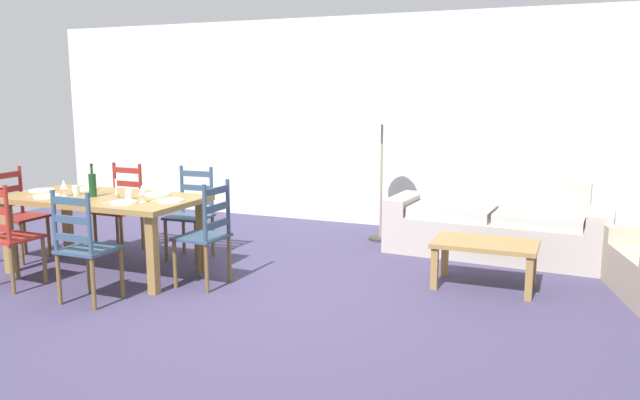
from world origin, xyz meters
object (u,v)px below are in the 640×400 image
at_px(dining_chair_head_east, 207,234).
at_px(couch, 496,228).
at_px(dining_chair_head_west, 17,214).
at_px(coffee_cup_secondary, 76,190).
at_px(wine_bottle, 93,184).
at_px(dining_table, 104,205).
at_px(dining_chair_far_right, 192,213).
at_px(coffee_cup_primary, 129,195).
at_px(coffee_table, 485,249).
at_px(standing_lamp, 382,121).
at_px(dining_chair_near_left, 7,236).
at_px(wine_glass_near_left, 64,185).
at_px(dining_chair_far_left, 121,208).
at_px(wine_glass_far_left, 89,181).
at_px(wine_glass_near_right, 142,190).
at_px(dining_chair_near_right, 84,247).

xyz_separation_m(dining_chair_head_east, couch, (2.27, 2.13, -0.19)).
bearing_deg(dining_chair_head_west, dining_chair_head_east, -0.82).
bearing_deg(couch, coffee_cup_secondary, -149.84).
bearing_deg(couch, wine_bottle, -147.96).
relative_size(dining_table, dining_chair_head_west, 1.98).
height_order(dining_chair_far_right, coffee_cup_primary, dining_chair_far_right).
height_order(coffee_table, standing_lamp, standing_lamp).
bearing_deg(dining_table, dining_chair_near_left, -121.58).
xyz_separation_m(dining_chair_far_right, wine_glass_near_left, (-0.79, -0.94, 0.38)).
bearing_deg(wine_glass_near_left, coffee_cup_secondary, 75.92).
distance_m(dining_chair_far_left, coffee_cup_secondary, 0.85).
height_order(wine_glass_far_left, couch, wine_glass_far_left).
xyz_separation_m(dining_chair_near_left, coffee_cup_secondary, (0.15, 0.70, 0.32)).
relative_size(dining_chair_far_left, coffee_table, 1.07).
distance_m(dining_chair_far_left, wine_glass_near_right, 1.38).
relative_size(wine_glass_near_left, coffee_cup_primary, 1.79).
height_order(dining_chair_near_left, dining_chair_far_left, same).
distance_m(dining_chair_far_left, standing_lamp, 3.09).
height_order(dining_table, wine_bottle, wine_bottle).
height_order(dining_chair_near_right, coffee_cup_secondary, dining_chair_near_right).
height_order(dining_chair_near_right, wine_glass_far_left, dining_chair_near_right).
bearing_deg(dining_chair_far_left, dining_chair_head_west, -137.05).
relative_size(dining_chair_near_left, wine_glass_far_left, 5.96).
height_order(dining_chair_near_right, couch, dining_chair_near_right).
relative_size(wine_glass_near_left, coffee_cup_secondary, 1.79).
relative_size(dining_chair_head_west, coffee_cup_primary, 10.67).
height_order(dining_table, couch, couch).
distance_m(dining_table, wine_glass_near_left, 0.41).
distance_m(dining_table, wine_glass_far_left, 0.38).
bearing_deg(dining_chair_near_right, coffee_table, 29.75).
bearing_deg(wine_bottle, dining_chair_far_left, 113.94).
bearing_deg(standing_lamp, couch, -7.76).
bearing_deg(wine_glass_far_left, dining_chair_far_right, 41.01).
bearing_deg(wine_bottle, wine_glass_far_left, 139.05).
xyz_separation_m(dining_chair_head_west, coffee_table, (4.66, 0.88, -0.12)).
relative_size(dining_chair_near_left, couch, 0.41).
bearing_deg(dining_chair_head_west, couch, 24.45).
relative_size(dining_chair_far_right, standing_lamp, 0.59).
distance_m(wine_bottle, standing_lamp, 3.24).
height_order(dining_chair_far_right, dining_chair_head_west, same).
bearing_deg(dining_chair_far_left, coffee_cup_primary, -45.55).
xyz_separation_m(wine_glass_near_left, wine_glass_near_right, (0.90, 0.02, 0.00)).
distance_m(wine_glass_near_left, couch, 4.43).
relative_size(coffee_cup_secondary, standing_lamp, 0.05).
xyz_separation_m(dining_table, wine_bottle, (-0.07, -0.05, 0.20)).
distance_m(dining_chair_near_right, coffee_cup_primary, 0.82).
height_order(dining_chair_near_left, wine_glass_near_right, dining_chair_near_left).
distance_m(dining_table, dining_chair_far_right, 0.93).
xyz_separation_m(dining_chair_far_right, wine_bottle, (-0.53, -0.84, 0.39)).
xyz_separation_m(dining_chair_near_right, wine_glass_near_right, (0.09, 0.66, 0.38)).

